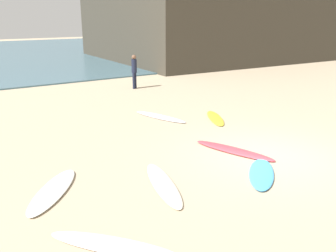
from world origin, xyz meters
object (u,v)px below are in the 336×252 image
object	(u,v)px
surfboard_0	(53,191)
surfboard_5	(261,173)
surfboard_6	(113,245)
surfboard_4	(160,117)
beachgoer_near	(134,70)
surfboard_3	(234,150)
surfboard_1	(163,184)
surfboard_2	(215,118)

from	to	relation	value
surfboard_0	surfboard_5	world-z (taller)	surfboard_5
surfboard_5	surfboard_6	world-z (taller)	surfboard_5
surfboard_4	beachgoer_near	world-z (taller)	beachgoer_near
surfboard_0	surfboard_3	size ratio (longest dim) A/B	0.90
surfboard_1	beachgoer_near	xyz separation A→B (m)	(5.18, 10.64, 0.97)
surfboard_1	surfboard_4	world-z (taller)	surfboard_4
surfboard_1	surfboard_4	xyz separation A→B (m)	(3.12, 4.95, 0.00)
surfboard_6	surfboard_2	bearing A→B (deg)	-1.82
surfboard_3	surfboard_5	world-z (taller)	surfboard_5
surfboard_3	surfboard_6	world-z (taller)	surfboard_3
surfboard_4	surfboard_6	distance (m)	8.22
surfboard_0	beachgoer_near	size ratio (longest dim) A/B	1.28
surfboard_5	surfboard_4	bearing A→B (deg)	-49.42
surfboard_0	surfboard_5	distance (m)	4.94
surfboard_0	surfboard_3	world-z (taller)	surfboard_3
surfboard_1	surfboard_2	xyz separation A→B (m)	(4.75, 3.62, 0.00)
surfboard_3	surfboard_4	world-z (taller)	surfboard_3
surfboard_6	surfboard_4	bearing A→B (deg)	12.59
surfboard_5	beachgoer_near	world-z (taller)	beachgoer_near
surfboard_2	surfboard_5	distance (m)	5.13
surfboard_6	beachgoer_near	xyz separation A→B (m)	(7.18, 12.13, 0.97)
surfboard_3	surfboard_6	bearing A→B (deg)	8.06
surfboard_3	surfboard_6	xyz separation A→B (m)	(-4.88, -2.16, -0.00)
surfboard_0	surfboard_4	world-z (taller)	surfboard_0
surfboard_2	beachgoer_near	distance (m)	7.10
surfboard_2	surfboard_4	distance (m)	2.11
surfboard_0	surfboard_1	size ratio (longest dim) A/B	0.93
surfboard_2	surfboard_5	world-z (taller)	surfboard_5
surfboard_0	beachgoer_near	xyz separation A→B (m)	(7.40, 9.56, 0.96)
surfboard_4	surfboard_6	world-z (taller)	same
surfboard_0	surfboard_1	bearing A→B (deg)	13.43
beachgoer_near	surfboard_3	bearing A→B (deg)	37.68
surfboard_0	surfboard_6	distance (m)	2.58
surfboard_2	surfboard_4	size ratio (longest dim) A/B	0.86
surfboard_0	surfboard_6	bearing A→B (deg)	-45.76
surfboard_2	surfboard_6	size ratio (longest dim) A/B	0.89
surfboard_4	surfboard_5	size ratio (longest dim) A/B	1.27
surfboard_0	surfboard_3	distance (m)	5.12
surfboard_4	beachgoer_near	bearing A→B (deg)	-124.61
surfboard_3	surfboard_4	size ratio (longest dim) A/B	1.01
surfboard_0	surfboard_5	size ratio (longest dim) A/B	1.17
surfboard_0	surfboard_6	size ratio (longest dim) A/B	0.96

